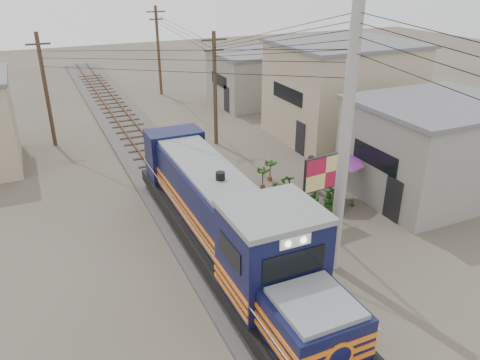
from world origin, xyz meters
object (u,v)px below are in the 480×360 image
locomotive (227,223)px  market_umbrella (340,157)px  billboard (325,174)px  vendor (309,172)px

locomotive → market_umbrella: (6.89, 2.54, 0.58)m
locomotive → market_umbrella: locomotive is taller
locomotive → billboard: size_ratio=4.75×
locomotive → market_umbrella: bearing=20.3°
locomotive → billboard: (4.89, 0.90, 0.72)m
market_umbrella → vendor: size_ratio=1.38×
vendor → market_umbrella: bearing=95.0°
vendor → billboard: bearing=53.2°
billboard → vendor: (1.43, 3.33, -1.48)m
locomotive → market_umbrella: 7.36m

